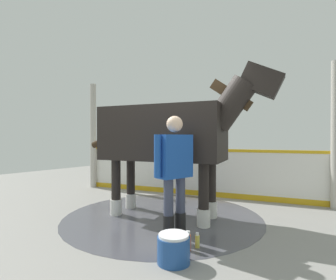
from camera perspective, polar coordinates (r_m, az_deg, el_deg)
name	(u,v)px	position (r m, az deg, el deg)	size (l,w,h in m)	color
ground_plane	(167,220)	(4.49, -0.26, -17.12)	(16.00, 16.00, 0.02)	gray
wet_patch	(163,216)	(4.69, -1.13, -16.20)	(3.35, 3.35, 0.00)	#4C4C54
barrier_wall	(194,173)	(6.23, 5.63, -7.26)	(5.39, 1.60, 1.09)	white
roof_post_near	(335,135)	(5.88, 32.66, 0.95)	(0.16, 0.16, 2.80)	#B7B2A8
roof_post_far	(93,136)	(7.43, -15.98, 0.92)	(0.16, 0.16, 2.80)	#B7B2A8
horse	(169,135)	(4.44, 0.21, 1.18)	(3.32, 1.43, 2.47)	black
handler	(175,168)	(3.53, 1.44, -6.11)	(0.31, 0.65, 1.64)	black
wash_bucket	(174,249)	(3.06, 1.23, -22.56)	(0.36, 0.36, 0.31)	#1E478C
bottle_shampoo	(197,241)	(3.46, 6.41, -20.96)	(0.06, 0.06, 0.19)	#D8CC4C
bottle_spray	(188,242)	(3.36, 4.36, -21.22)	(0.07, 0.07, 0.24)	#CC5933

